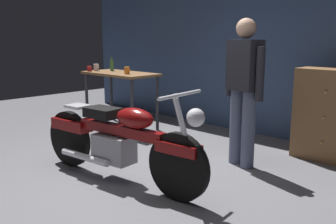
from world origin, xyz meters
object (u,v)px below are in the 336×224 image
Objects in this scene: motorcycle at (118,139)px; person_standing at (244,86)px; mug_white_ceramic at (96,67)px; mug_red_diner at (89,69)px; mug_orange_travel at (127,70)px; bottle at (112,65)px; wooden_dresser at (332,115)px.

person_standing is (0.63, 1.31, 0.48)m from motorcycle.
mug_red_diner is at bearing -90.87° from mug_white_ceramic.
mug_orange_travel reaches higher than motorcycle.
mug_orange_travel is (-1.58, 1.44, 0.51)m from motorcycle.
motorcycle is 2.78m from bottle.
wooden_dresser reaches higher than mug_orange_travel.
motorcycle is at bearing -42.46° from mug_orange_travel.
bottle is (-2.82, 0.32, 0.07)m from person_standing.
motorcycle is 2.20m from mug_orange_travel.
person_standing is 6.93× the size of bottle.
mug_orange_travel is 0.49× the size of bottle.
motorcycle is at bearing -28.68° from mug_red_diner.
wooden_dresser is 9.34× the size of mug_orange_travel.
wooden_dresser is at bearing 15.66° from mug_orange_travel.
wooden_dresser is 2.98m from mug_orange_travel.
bottle is (-2.19, 1.62, 0.55)m from motorcycle.
mug_white_ceramic is at bearing 11.25° from person_standing.
mug_orange_travel is 0.97× the size of mug_white_ceramic.
wooden_dresser is at bearing 12.50° from mug_white_ceramic.
bottle is at bearing 137.19° from motorcycle.
mug_orange_travel is at bearing 10.29° from mug_red_diner.
mug_red_diner is (-3.64, -0.94, 0.39)m from wooden_dresser.
person_standing is at bearing -124.38° from wooden_dresser.
person_standing is 16.11× the size of mug_red_diner.
bottle reaches higher than mug_red_diner.
mug_white_ceramic is at bearing -167.50° from wooden_dresser.
person_standing is 14.18× the size of mug_orange_travel.
wooden_dresser reaches higher than motorcycle.
motorcycle is 18.54× the size of mug_orange_travel.
person_standing is 3.00m from mug_red_diner.
wooden_dresser reaches higher than mug_white_ceramic.
wooden_dresser is at bearing 14.50° from mug_red_diner.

